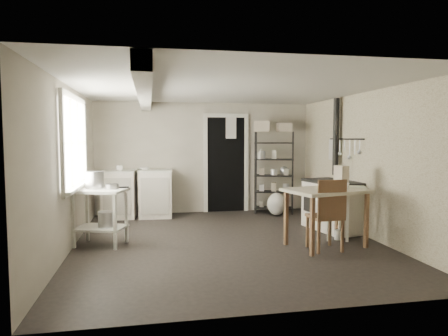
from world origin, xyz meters
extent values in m
plane|color=black|center=(0.00, 0.00, 0.00)|extent=(5.00, 5.00, 0.00)
plane|color=beige|center=(0.00, 0.00, 2.30)|extent=(5.00, 5.00, 0.00)
cube|color=#B7AF9C|center=(0.00, 2.50, 1.15)|extent=(4.50, 0.02, 2.30)
cube|color=#B7AF9C|center=(0.00, -2.50, 1.15)|extent=(4.50, 0.02, 2.30)
cube|color=#B7AF9C|center=(-2.25, 0.00, 1.15)|extent=(0.02, 5.00, 2.30)
cube|color=#B7AF9C|center=(2.25, 0.00, 1.15)|extent=(0.02, 5.00, 2.30)
cylinder|color=silver|center=(-1.94, 0.23, 0.94)|extent=(0.31, 0.31, 0.29)
cylinder|color=silver|center=(-1.69, 0.14, 0.85)|extent=(0.25, 0.25, 0.11)
cylinder|color=silver|center=(-1.79, 0.11, 0.39)|extent=(0.25, 0.25, 0.24)
imported|color=white|center=(-1.25, 2.18, 0.95)|extent=(0.34, 0.34, 0.06)
imported|color=white|center=(-1.72, 2.10, 0.97)|extent=(0.16, 0.16, 0.10)
imported|color=white|center=(1.11, 2.12, 1.37)|extent=(0.12, 0.12, 0.20)
cube|color=beige|center=(1.15, 2.15, 2.01)|extent=(0.39, 0.37, 0.22)
cube|color=beige|center=(1.59, 2.04, 1.99)|extent=(0.31, 0.29, 0.18)
cube|color=beige|center=(1.67, -0.32, 1.01)|extent=(0.16, 0.23, 0.31)
imported|color=white|center=(1.57, -0.64, 0.81)|extent=(0.14, 0.14, 0.10)
ellipsoid|color=silver|center=(1.38, 1.86, 0.24)|extent=(0.39, 0.34, 0.46)
cylinder|color=white|center=(1.71, -0.18, 0.07)|extent=(0.12, 0.12, 0.15)
camera|label=1|loc=(-1.15, -5.83, 1.58)|focal=32.00mm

